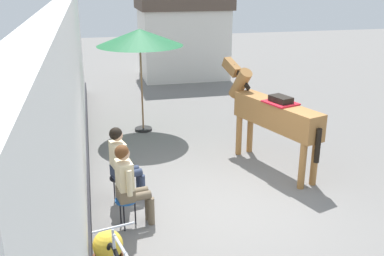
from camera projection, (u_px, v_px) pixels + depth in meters
name	position (u px, v px, depth m)	size (l,w,h in m)	color
ground_plane	(191.00, 144.00, 10.28)	(40.00, 40.00, 0.00)	slate
pub_facade_wall	(73.00, 106.00, 7.84)	(0.34, 14.00, 3.40)	white
distant_cottage	(183.00, 31.00, 16.66)	(3.40, 2.60, 3.50)	silver
seated_visitor_near	(129.00, 181.00, 6.67)	(0.61, 0.48, 1.39)	#194C99
seated_visitor_far	(122.00, 161.00, 7.43)	(0.61, 0.48, 1.39)	black
saddled_horse_center	(272.00, 113.00, 8.72)	(1.18, 2.90, 2.06)	#9E6B38
flower_planter_near	(108.00, 252.00, 5.70)	(0.43, 0.43, 0.64)	brown
cafe_parasol	(140.00, 38.00, 10.43)	(2.10, 2.10, 2.58)	black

